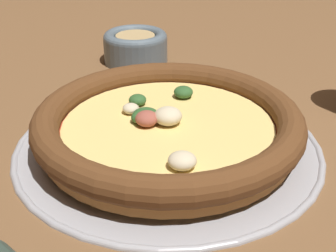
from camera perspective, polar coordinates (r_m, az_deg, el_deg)
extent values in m
plane|color=brown|center=(0.54, 0.00, -2.49)|extent=(3.00, 3.00, 0.00)
cylinder|color=#9E9EA3|center=(0.53, 0.00, -2.29)|extent=(0.34, 0.34, 0.00)
torus|color=#9E9EA3|center=(0.53, 0.00, -2.09)|extent=(0.35, 0.35, 0.01)
cylinder|color=#A86B33|center=(0.53, 0.00, -0.92)|extent=(0.28, 0.28, 0.02)
torus|color=#563319|center=(0.52, 0.00, 0.77)|extent=(0.30, 0.30, 0.03)
cylinder|color=#B7381E|center=(0.52, 0.00, -0.02)|extent=(0.25, 0.25, 0.00)
cylinder|color=#EAC670|center=(0.52, 0.00, 0.19)|extent=(0.24, 0.24, 0.00)
ellipsoid|color=beige|center=(0.54, -4.56, 2.14)|extent=(0.02, 0.02, 0.01)
ellipsoid|color=#2D5628|center=(0.52, -3.37, 1.08)|extent=(0.02, 0.02, 0.01)
ellipsoid|color=#2D5628|center=(0.56, -3.73, 3.19)|extent=(0.02, 0.02, 0.01)
ellipsoid|color=#994C3D|center=(0.52, -2.65, 1.09)|extent=(0.04, 0.04, 0.02)
ellipsoid|color=#2D5628|center=(0.58, 1.88, 4.16)|extent=(0.03, 0.03, 0.01)
ellipsoid|color=beige|center=(0.44, 1.88, -4.22)|extent=(0.03, 0.03, 0.02)
ellipsoid|color=#2D5628|center=(0.52, -2.74, 1.34)|extent=(0.04, 0.04, 0.01)
ellipsoid|color=beige|center=(0.51, 0.02, 1.11)|extent=(0.03, 0.03, 0.02)
cylinder|color=slate|center=(0.78, -3.96, 9.27)|extent=(0.10, 0.10, 0.04)
torus|color=slate|center=(0.77, -4.01, 10.72)|extent=(0.10, 0.10, 0.02)
cylinder|color=tan|center=(0.77, -4.02, 10.86)|extent=(0.06, 0.06, 0.00)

